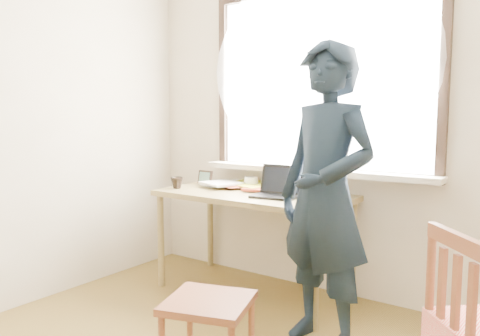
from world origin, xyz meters
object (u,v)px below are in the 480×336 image
Objects in this scene: desk at (253,203)px; mug_dark at (177,183)px; mug_white at (251,182)px; person at (326,197)px; work_chair at (208,312)px; laptop at (278,189)px.

desk is 0.65m from mug_dark.
person is (0.94, -0.64, 0.07)m from mug_white.
work_chair is at bearing -64.49° from mug_white.
mug_white is 1.52m from work_chair.
desk is 1.25m from work_chair.
laptop is at bearing 102.43° from work_chair.
work_chair is (0.62, -1.30, -0.46)m from mug_white.
laptop is at bearing -8.28° from desk.
laptop is 0.45m from mug_white.
mug_dark reaches higher than mug_white.
mug_white is at bearing 162.84° from person.
person is at bearing -36.35° from laptop.
mug_white is 1.14× the size of mug_dark.
person is at bearing -34.09° from mug_white.
desk is 0.93m from person.
person is at bearing -10.86° from mug_dark.
laptop is at bearing 160.57° from person.
work_chair is 0.91m from person.
mug_dark is (-0.84, -0.14, -0.01)m from laptop.
person is (0.56, -0.41, 0.06)m from laptop.
work_chair is at bearing -77.57° from laptop.
mug_white is at bearing 38.91° from mug_dark.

